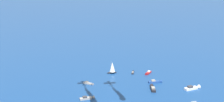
% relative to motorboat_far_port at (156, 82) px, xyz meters
% --- Properties ---
extents(motorboat_far_port, '(8.36, 5.50, 2.40)m').
position_rel_motorboat_far_port_xyz_m(motorboat_far_port, '(0.00, 0.00, 0.00)').
color(motorboat_far_port, '#23478C').
rests_on(motorboat_far_port, ground_plane).
extents(motorboat_far_stbd, '(7.98, 4.49, 2.25)m').
position_rel_motorboat_far_port_xyz_m(motorboat_far_stbd, '(-45.45, 6.13, -0.04)').
color(motorboat_far_stbd, '#9E9993').
rests_on(motorboat_far_stbd, ground_plane).
extents(sailboat_offshore, '(6.88, 4.92, 8.67)m').
position_rel_motorboat_far_port_xyz_m(sailboat_offshore, '(-9.99, 30.00, 3.31)').
color(sailboat_offshore, black).
rests_on(sailboat_offshore, ground_plane).
extents(motorboat_trailing, '(4.99, 4.63, 1.57)m').
position_rel_motorboat_far_port_xyz_m(motorboat_trailing, '(1.19, 21.63, -0.22)').
color(motorboat_trailing, black).
rests_on(motorboat_trailing, ground_plane).
extents(motorboat_outer_ring_a, '(7.44, 4.41, 2.11)m').
position_rel_motorboat_far_port_xyz_m(motorboat_outer_ring_a, '(8.06, 14.22, -0.08)').
color(motorboat_outer_ring_a, '#B21E1E').
rests_on(motorboat_outer_ring_a, ground_plane).
extents(motorboat_outer_ring_b, '(4.26, 6.95, 1.98)m').
position_rel_motorboat_far_port_xyz_m(motorboat_outer_ring_b, '(-33.43, 23.26, -0.11)').
color(motorboat_outer_ring_b, '#9E9993').
rests_on(motorboat_outer_ring_b, ground_plane).
extents(motorboat_outer_ring_d, '(10.44, 5.00, 2.94)m').
position_rel_motorboat_far_port_xyz_m(motorboat_outer_ring_d, '(9.06, -20.19, 0.15)').
color(motorboat_outer_ring_d, white).
rests_on(motorboat_outer_ring_d, ground_plane).
extents(motorboat_outer_ring_e, '(7.40, 8.46, 2.60)m').
position_rel_motorboat_far_port_xyz_m(motorboat_outer_ring_e, '(-9.14, -5.97, 0.06)').
color(motorboat_outer_ring_e, black).
rests_on(motorboat_outer_ring_e, ground_plane).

